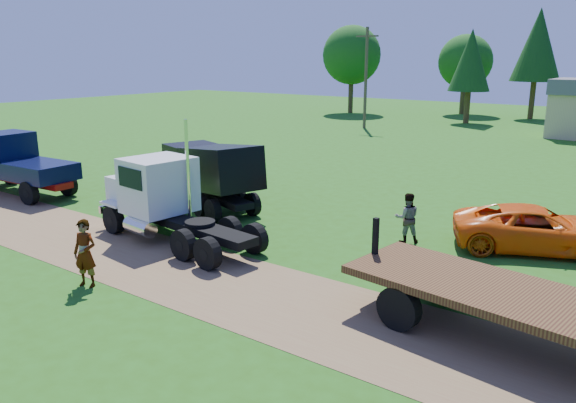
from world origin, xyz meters
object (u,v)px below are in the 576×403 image
Objects in this scene: navy_truck at (14,163)px; spectator_a at (85,253)px; black_dump_truck at (207,170)px; orange_pickup at (536,229)px; white_semi_tractor at (160,197)px; flatbed_trailer at (535,311)px.

navy_truck reaches higher than spectator_a.
black_dump_truck reaches higher than orange_pickup.
flatbed_trailer is at bearing 3.13° from white_semi_tractor.
black_dump_truck is 3.58× the size of spectator_a.
white_semi_tractor reaches higher than orange_pickup.
orange_pickup is 7.46m from flatbed_trailer.
black_dump_truck is at bearing 169.40° from flatbed_trailer.
white_semi_tractor is 4.28m from black_dump_truck.
flatbed_trailer is 4.58× the size of spectator_a.
spectator_a is at bearing 114.35° from orange_pickup.
black_dump_truck is at bearing 117.10° from white_semi_tractor.
navy_truck is (-10.94, 0.48, -0.00)m from white_semi_tractor.
flatbed_trailer is (24.07, -1.25, -0.51)m from navy_truck.
navy_truck is at bearing -175.50° from flatbed_trailer.
flatbed_trailer is at bearing 0.10° from spectator_a.
spectator_a is (1.80, -4.42, -0.49)m from white_semi_tractor.
spectator_a is (12.74, -4.89, -0.49)m from navy_truck.
white_semi_tractor reaches higher than flatbed_trailer.
navy_truck is at bearing 81.04° from orange_pickup.
flatbed_trailer reaches higher than orange_pickup.
flatbed_trailer is at bearing 168.50° from orange_pickup.
orange_pickup is at bearing 35.96° from white_semi_tractor.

